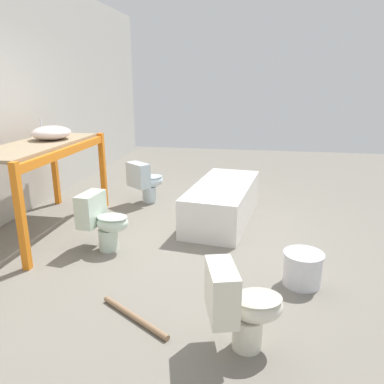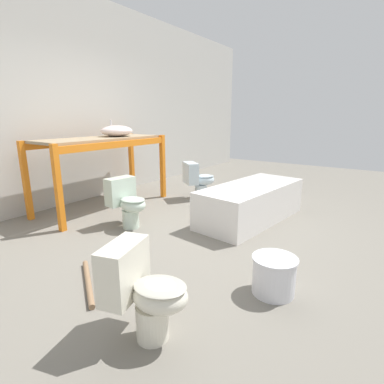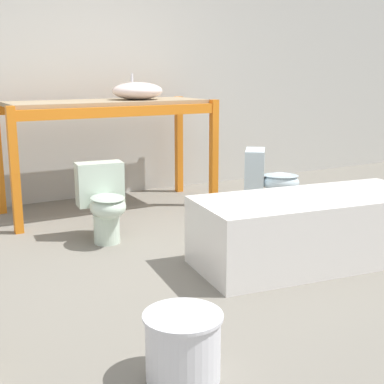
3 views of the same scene
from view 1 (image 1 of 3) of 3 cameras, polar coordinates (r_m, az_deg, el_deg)
name	(u,v)px [view 1 (image 1 of 3)]	position (r m, az deg, el deg)	size (l,w,h in m)	color
ground_plane	(174,241)	(4.31, -2.77, -7.45)	(12.00, 12.00, 0.00)	slate
shelving_rack	(38,157)	(4.72, -22.44, 4.95)	(1.99, 0.81, 1.06)	orange
sink_basin	(51,133)	(4.92, -20.64, 8.45)	(0.49, 0.46, 0.25)	silver
bathtub_main	(223,199)	(4.87, 4.71, -1.08)	(1.76, 0.90, 0.48)	white
toilet_near	(146,181)	(5.56, -7.05, 1.72)	(0.60, 0.57, 0.62)	silver
toilet_far	(241,305)	(2.60, 7.42, -16.65)	(0.45, 0.58, 0.62)	silver
toilet_extra	(103,220)	(4.10, -13.46, -4.13)	(0.39, 0.54, 0.62)	silver
bucket_white	(303,268)	(3.53, 16.51, -11.03)	(0.35, 0.35, 0.30)	silver
loose_pipe	(134,317)	(3.05, -8.77, -18.29)	(0.44, 0.64, 0.05)	#8C6B4C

